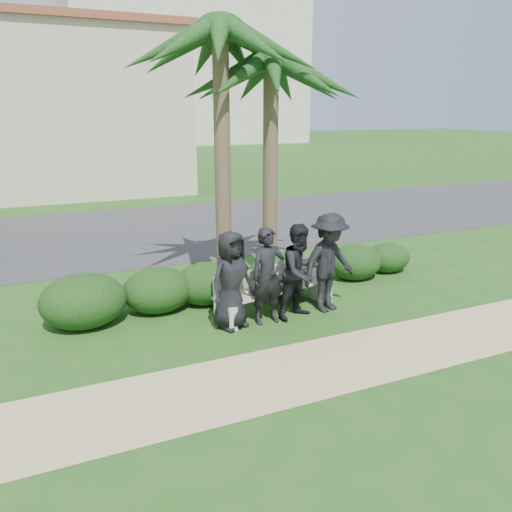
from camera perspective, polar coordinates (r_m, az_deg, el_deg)
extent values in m
plane|color=#185117|center=(9.05, 1.92, -7.34)|extent=(160.00, 160.00, 0.00)
cube|color=tan|center=(7.63, 7.92, -12.22)|extent=(30.00, 1.60, 0.01)
cube|color=#2D2D30|center=(16.29, -10.39, 3.11)|extent=(160.00, 8.00, 0.01)
cube|color=beige|center=(25.60, -18.63, 15.14)|extent=(8.00, 8.00, 7.00)
cube|color=brown|center=(25.84, -19.41, 23.22)|extent=(8.40, 8.40, 0.30)
cube|color=beige|center=(65.21, -8.66, 21.64)|extent=(26.00, 18.00, 20.00)
cube|color=gray|center=(9.21, 2.29, -3.95)|extent=(2.41, 0.99, 0.04)
cube|color=gray|center=(9.33, 1.68, -2.09)|extent=(2.31, 0.50, 0.27)
cube|color=beige|center=(8.90, -4.11, -6.28)|extent=(0.26, 0.56, 0.43)
cube|color=beige|center=(9.80, 8.06, -4.26)|extent=(0.26, 0.56, 0.43)
imported|color=black|center=(8.49, -2.84, -2.76)|extent=(0.97, 0.79, 1.71)
imported|color=black|center=(8.67, 1.36, -2.30)|extent=(0.63, 0.42, 1.72)
imported|color=black|center=(8.93, 5.07, -1.76)|extent=(0.99, 0.87, 1.73)
imported|color=black|center=(9.29, 8.32, -0.77)|extent=(1.33, 0.96, 1.86)
ellipsoid|color=black|center=(9.16, -19.14, -4.71)|extent=(1.48, 1.22, 0.96)
ellipsoid|color=black|center=(9.50, -11.18, -3.70)|extent=(1.31, 1.09, 0.86)
ellipsoid|color=black|center=(9.76, -5.55, -2.98)|extent=(1.28, 1.06, 0.84)
ellipsoid|color=black|center=(10.13, 2.75, -2.02)|extent=(1.38, 1.14, 0.90)
ellipsoid|color=black|center=(11.36, 11.27, -0.56)|extent=(1.22, 1.01, 0.80)
ellipsoid|color=black|center=(12.04, 14.81, -0.07)|extent=(1.07, 0.89, 0.70)
cylinder|color=brown|center=(10.08, -3.84, 10.11)|extent=(0.32, 0.32, 5.10)
cylinder|color=brown|center=(10.77, 1.64, 9.19)|extent=(0.32, 0.32, 4.60)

